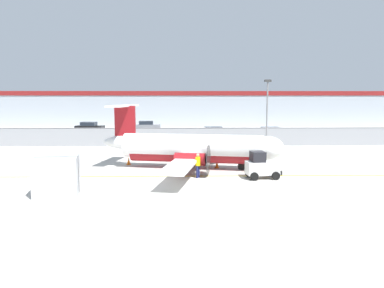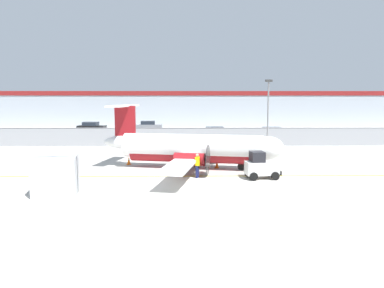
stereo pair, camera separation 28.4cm
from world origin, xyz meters
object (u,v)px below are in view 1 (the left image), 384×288
object	(u,v)px
traffic_cone_near_left	(217,164)
parked_car_2	(212,133)
ground_crew_worker	(198,164)
commuter_airplane	(195,148)
parked_car_1	(147,126)
cargo_container	(57,176)
apron_light_pole	(267,109)
traffic_cone_near_right	(129,161)
parked_car_0	(90,127)
parked_car_3	(270,133)
baggage_tug	(262,166)

from	to	relation	value
traffic_cone_near_left	parked_car_2	world-z (taller)	parked_car_2
traffic_cone_near_left	parked_car_2	xyz separation A→B (m)	(1.09, 18.98, 0.58)
ground_crew_worker	parked_car_2	xyz separation A→B (m)	(2.73, 22.48, -0.06)
commuter_airplane	parked_car_1	distance (m)	31.31
cargo_container	parked_car_1	bearing A→B (deg)	78.67
commuter_airplane	traffic_cone_near_left	xyz separation A→B (m)	(1.70, 0.23, -1.29)
commuter_airplane	apron_light_pole	world-z (taller)	apron_light_pole
traffic_cone_near_right	parked_car_0	bearing A→B (deg)	110.17
traffic_cone_near_left	traffic_cone_near_right	bearing A→B (deg)	167.39
cargo_container	traffic_cone_near_right	bearing A→B (deg)	64.60
parked_car_2	apron_light_pole	xyz separation A→B (m)	(4.84, -9.71, 3.41)
traffic_cone_near_right	parked_car_2	distance (m)	19.25
cargo_container	parked_car_3	size ratio (longest dim) A/B	0.62
cargo_container	parked_car_0	xyz separation A→B (m)	(-7.06, 36.01, -0.21)
ground_crew_worker	cargo_container	bearing A→B (deg)	-121.56
cargo_container	parked_car_1	world-z (taller)	cargo_container
ground_crew_worker	parked_car_1	world-z (taller)	same
traffic_cone_near_left	apron_light_pole	bearing A→B (deg)	57.40
ground_crew_worker	traffic_cone_near_right	world-z (taller)	ground_crew_worker
commuter_airplane	traffic_cone_near_left	world-z (taller)	commuter_airplane
commuter_airplane	cargo_container	xyz separation A→B (m)	(-8.19, -7.53, -0.50)
ground_crew_worker	apron_light_pole	world-z (taller)	apron_light_pole
commuter_airplane	cargo_container	world-z (taller)	commuter_airplane
ground_crew_worker	traffic_cone_near_left	distance (m)	3.92
traffic_cone_near_left	parked_car_1	size ratio (longest dim) A/B	0.15
parked_car_2	apron_light_pole	world-z (taller)	apron_light_pole
commuter_airplane	parked_car_0	world-z (taller)	commuter_airplane
parked_car_1	apron_light_pole	size ratio (longest dim) A/B	0.59
commuter_airplane	parked_car_3	world-z (taller)	commuter_airplane
ground_crew_worker	parked_car_3	distance (m)	23.91
cargo_container	parked_car_2	bearing A→B (deg)	58.52
parked_car_0	parked_car_3	size ratio (longest dim) A/B	1.00
apron_light_pole	parked_car_0	bearing A→B (deg)	140.32
parked_car_1	parked_car_3	distance (m)	20.74
baggage_tug	parked_car_3	xyz separation A→B (m)	(5.66, 22.03, 0.04)
parked_car_3	apron_light_pole	world-z (taller)	apron_light_pole
ground_crew_worker	commuter_airplane	bearing A→B (deg)	122.20
parked_car_0	parked_car_1	distance (m)	8.76
parked_car_3	traffic_cone_near_left	bearing A→B (deg)	58.95
baggage_tug	parked_car_2	size ratio (longest dim) A/B	0.58
traffic_cone_near_left	parked_car_1	world-z (taller)	parked_car_1
parked_car_0	traffic_cone_near_right	bearing A→B (deg)	-63.63
baggage_tug	traffic_cone_near_left	xyz separation A→B (m)	(-2.72, 3.81, -0.54)
ground_crew_worker	parked_car_2	distance (m)	22.65
baggage_tug	parked_car_2	xyz separation A→B (m)	(-1.63, 22.80, 0.04)
cargo_container	parked_car_0	size ratio (longest dim) A/B	0.62
cargo_container	parked_car_1	size ratio (longest dim) A/B	0.62
ground_crew_worker	parked_car_3	world-z (taller)	same
parked_car_2	apron_light_pole	size ratio (longest dim) A/B	0.59
parked_car_1	apron_light_pole	world-z (taller)	apron_light_pole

